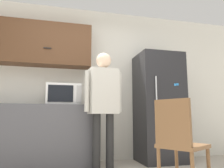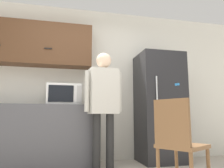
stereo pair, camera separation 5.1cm
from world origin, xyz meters
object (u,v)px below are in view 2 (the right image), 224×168
object	(u,v)px
microwave	(64,95)
chair	(178,139)
person	(104,98)
refrigerator	(160,107)

from	to	relation	value
microwave	chair	bearing A→B (deg)	-46.95
microwave	chair	world-z (taller)	microwave
microwave	person	size ratio (longest dim) A/B	0.31
refrigerator	chair	xyz separation A→B (m)	(-0.42, -1.30, -0.41)
person	chair	xyz separation A→B (m)	(0.65, -0.87, -0.50)
chair	refrigerator	bearing A→B (deg)	-48.64
person	refrigerator	distance (m)	1.15
microwave	chair	xyz separation A→B (m)	(1.19, -1.28, -0.57)
person	chair	distance (m)	1.20
refrigerator	person	bearing A→B (deg)	-157.94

